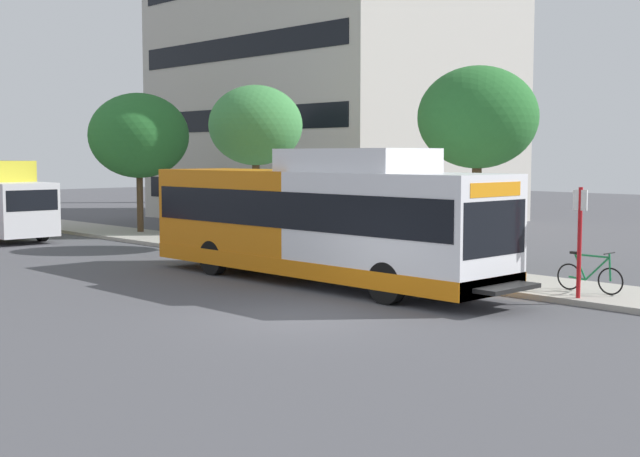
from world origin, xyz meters
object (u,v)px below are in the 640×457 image
object	(u,v)px
bicycle_parked	(590,275)
street_tree_near_stop	(478,118)
bus_stop_sign_pole	(580,234)
transit_bus	(319,221)
street_tree_mid_block	(256,126)
street_tree_far_block	(139,136)

from	to	relation	value
bicycle_parked	street_tree_near_stop	world-z (taller)	street_tree_near_stop
bus_stop_sign_pole	transit_bus	bearing A→B (deg)	108.14
bus_stop_sign_pole	street_tree_near_stop	world-z (taller)	street_tree_near_stop
transit_bus	bus_stop_sign_pole	world-z (taller)	transit_bus
street_tree_mid_block	street_tree_far_block	xyz separation A→B (m)	(-0.01, 7.98, -0.23)
bicycle_parked	bus_stop_sign_pole	bearing A→B (deg)	-166.05
transit_bus	street_tree_far_block	world-z (taller)	street_tree_far_block
street_tree_far_block	street_tree_near_stop	bearing A→B (deg)	-88.43
bus_stop_sign_pole	bicycle_parked	world-z (taller)	bus_stop_sign_pole
bus_stop_sign_pole	street_tree_far_block	world-z (taller)	street_tree_far_block
transit_bus	street_tree_mid_block	size ratio (longest dim) A/B	2.08
bicycle_parked	street_tree_mid_block	xyz separation A→B (m)	(0.94, 13.97, 3.99)
street_tree_mid_block	transit_bus	bearing A→B (deg)	-117.93
bus_stop_sign_pole	street_tree_mid_block	bearing A→B (deg)	82.41
transit_bus	street_tree_near_stop	bearing A→B (deg)	-23.03
bicycle_parked	street_tree_mid_block	bearing A→B (deg)	86.14
street_tree_near_stop	transit_bus	bearing A→B (deg)	156.97
bicycle_parked	street_tree_near_stop	size ratio (longest dim) A/B	0.30
transit_bus	bicycle_parked	bearing A→B (deg)	-63.91
bus_stop_sign_pole	bicycle_parked	size ratio (longest dim) A/B	1.48
bus_stop_sign_pole	street_tree_near_stop	distance (m)	5.97
bus_stop_sign_pole	bicycle_parked	xyz separation A→B (m)	(0.95, 0.24, -1.09)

